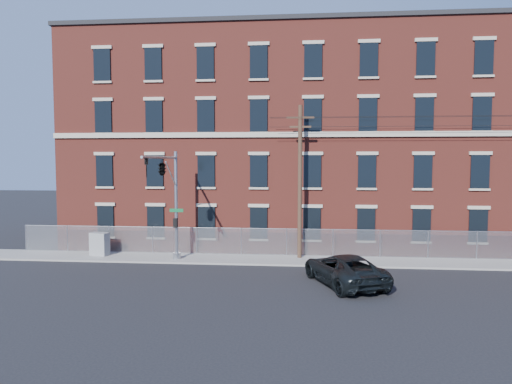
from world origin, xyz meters
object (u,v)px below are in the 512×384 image
Objects in this scene: pickup_truck at (344,269)px; utility_cabinet at (99,244)px; traffic_signal_mast at (166,180)px; utility_pole_near at (300,179)px.

utility_cabinet reaches higher than pickup_truck.
utility_cabinet is at bearing 152.20° from traffic_signal_mast.
traffic_signal_mast is at bearing -13.50° from utility_cabinet.
traffic_signal_mast is at bearing -35.20° from pickup_truck.
utility_pole_near reaches higher than traffic_signal_mast.
traffic_signal_mast is 1.20× the size of pickup_truck.
pickup_truck is (2.32, -5.97, -4.53)m from utility_pole_near.
utility_cabinet is at bearing -177.79° from utility_pole_near.
utility_pole_near is 7.85m from pickup_truck.
pickup_truck is at bearing -4.71° from utility_cabinet.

